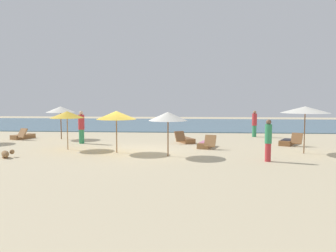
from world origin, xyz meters
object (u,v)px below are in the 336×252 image
at_px(lounger_0, 288,142).
at_px(person_0, 268,140).
at_px(umbrella_0, 305,110).
at_px(lounger_2, 23,136).
at_px(person_1, 254,123).
at_px(umbrella_1, 61,109).
at_px(dog, 6,154).
at_px(person_3, 81,127).
at_px(umbrella_4, 67,115).
at_px(umbrella_2, 168,116).
at_px(umbrella_5, 116,115).
at_px(lounger_5, 206,144).
at_px(lounger_3, 185,140).

xyz_separation_m(lounger_0, person_0, (-2.22, -5.14, 0.73)).
bearing_deg(lounger_0, umbrella_0, -91.50).
bearing_deg(lounger_2, person_1, 8.53).
bearing_deg(umbrella_1, lounger_2, -177.51).
xyz_separation_m(person_1, dog, (-12.33, -9.03, -0.73)).
height_order(umbrella_0, person_3, umbrella_0).
bearing_deg(umbrella_4, person_0, -15.27).
bearing_deg(umbrella_2, umbrella_5, 162.12).
bearing_deg(lounger_5, umbrella_5, -155.28).
bearing_deg(umbrella_5, person_1, 43.04).
distance_m(umbrella_1, person_0, 13.46).
xyz_separation_m(umbrella_1, lounger_2, (-2.49, -0.11, -1.72)).
bearing_deg(person_0, umbrella_1, 149.11).
bearing_deg(umbrella_0, person_0, -134.62).
distance_m(umbrella_4, lounger_5, 7.36).
bearing_deg(lounger_3, person_3, -172.46).
distance_m(umbrella_0, person_0, 3.27).
xyz_separation_m(umbrella_2, umbrella_4, (-5.26, 1.64, -0.02)).
distance_m(lounger_0, lounger_5, 4.82).
relative_size(lounger_5, person_3, 0.93).
height_order(umbrella_2, person_1, umbrella_2).
bearing_deg(umbrella_0, lounger_0, 88.50).
bearing_deg(person_0, person_1, 83.53).
relative_size(lounger_3, lounger_5, 1.00).
relative_size(umbrella_2, lounger_3, 1.15).
bearing_deg(person_3, umbrella_1, 135.06).
distance_m(lounger_2, lounger_5, 11.99).
height_order(umbrella_5, person_1, umbrella_5).
relative_size(umbrella_2, umbrella_4, 1.03).
bearing_deg(umbrella_1, lounger_0, -7.24).
bearing_deg(lounger_3, umbrella_0, -31.63).
height_order(umbrella_4, lounger_5, umbrella_4).
height_order(lounger_0, lounger_3, lounger_0).
xyz_separation_m(umbrella_5, person_1, (7.79, 7.27, -0.91)).
bearing_deg(person_0, umbrella_0, 45.38).
relative_size(lounger_0, person_3, 0.92).
distance_m(umbrella_4, lounger_3, 6.87).
bearing_deg(umbrella_1, lounger_5, -18.87).
xyz_separation_m(lounger_2, lounger_5, (11.61, -3.01, 0.01)).
bearing_deg(dog, person_3, 70.09).
bearing_deg(umbrella_1, person_0, -30.89).
bearing_deg(dog, lounger_5, 22.94).
bearing_deg(lounger_0, person_1, 107.09).
distance_m(umbrella_1, lounger_3, 8.21).
xyz_separation_m(umbrella_1, umbrella_5, (4.76, -5.12, -0.08)).
bearing_deg(person_0, dog, 179.98).
height_order(umbrella_5, lounger_5, umbrella_5).
distance_m(umbrella_4, dog, 3.55).
height_order(umbrella_0, lounger_5, umbrella_0).
distance_m(umbrella_5, lounger_0, 9.73).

